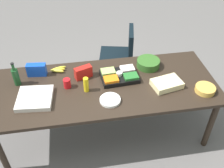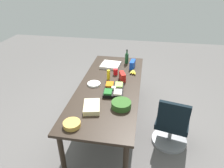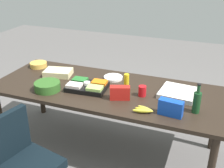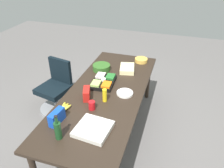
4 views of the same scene
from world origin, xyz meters
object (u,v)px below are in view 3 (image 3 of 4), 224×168
pizza_box (178,93)px  mustard_bottle (126,82)px  chip_bag_red (120,93)px  wine_bottle (197,102)px  chip_bag_blue (171,108)px  red_solo_cup (142,91)px  sheet_cake (58,73)px  salad_bowl (47,86)px  paper_plate_stack (113,78)px  conference_table (106,94)px  chip_bowl (38,65)px  veggie_tray (87,86)px  banana_bunch (144,110)px

pizza_box → mustard_bottle: mustard_bottle is taller
chip_bag_red → wine_bottle: size_ratio=0.69×
mustard_bottle → chip_bag_red: bearing=92.6°
chip_bag_blue → red_solo_cup: chip_bag_blue is taller
sheet_cake → red_solo_cup: 1.11m
salad_bowl → pizza_box: (-1.33, -0.39, -0.02)m
salad_bowl → chip_bag_blue: bearing=178.0°
paper_plate_stack → conference_table: bearing=94.1°
chip_bag_red → wine_bottle: 0.74m
conference_table → sheet_cake: sheet_cake is taller
chip_bowl → chip_bag_blue: bearing=162.0°
wine_bottle → chip_bag_red: bearing=0.4°
red_solo_cup → wine_bottle: (-0.55, 0.14, 0.06)m
wine_bottle → chip_bowl: bearing=-12.7°
salad_bowl → veggie_tray: size_ratio=0.63×
paper_plate_stack → wine_bottle: bearing=155.8°
paper_plate_stack → chip_bowl: size_ratio=1.02×
chip_bowl → red_solo_cup: bearing=168.1°
veggie_tray → mustard_bottle: 0.43m
pizza_box → sheet_cake: bearing=4.9°
veggie_tray → chip_bowl: bearing=-23.1°
veggie_tray → banana_bunch: size_ratio=2.25×
banana_bunch → red_solo_cup: bearing=-72.5°
banana_bunch → conference_table: bearing=-34.4°
veggie_tray → chip_bag_red: size_ratio=2.20×
pizza_box → red_solo_cup: red_solo_cup is taller
salad_bowl → mustard_bottle: 0.85m
pizza_box → wine_bottle: size_ratio=1.24×
mustard_bottle → chip_bag_red: 0.24m
conference_table → wine_bottle: wine_bottle is taller
salad_bowl → sheet_cake: salad_bowl is taller
conference_table → chip_bag_red: (-0.22, 0.19, 0.14)m
chip_bag_blue → salad_bowl: bearing=-2.0°
chip_bag_red → chip_bowl: bearing=-19.8°
sheet_cake → chip_bag_red: size_ratio=1.60×
veggie_tray → chip_bag_blue: (-0.94, 0.22, 0.04)m
mustard_bottle → banana_bunch: 0.51m
conference_table → pizza_box: 0.77m
veggie_tray → wine_bottle: (-1.15, 0.08, 0.08)m
sheet_cake → paper_plate_stack: size_ratio=1.45×
veggie_tray → chip_bag_red: chip_bag_red is taller
mustard_bottle → wine_bottle: 0.79m
conference_table → paper_plate_stack: (0.02, -0.26, 0.08)m
salad_bowl → pizza_box: 1.39m
salad_bowl → red_solo_cup: 1.02m
pizza_box → salad_bowl: bearing=21.4°
sheet_cake → wine_bottle: bearing=169.4°
veggie_tray → paper_plate_stack: veggie_tray is taller
mustard_bottle → red_solo_cup: size_ratio=1.59×
sheet_cake → red_solo_cup: (-1.10, 0.16, 0.02)m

